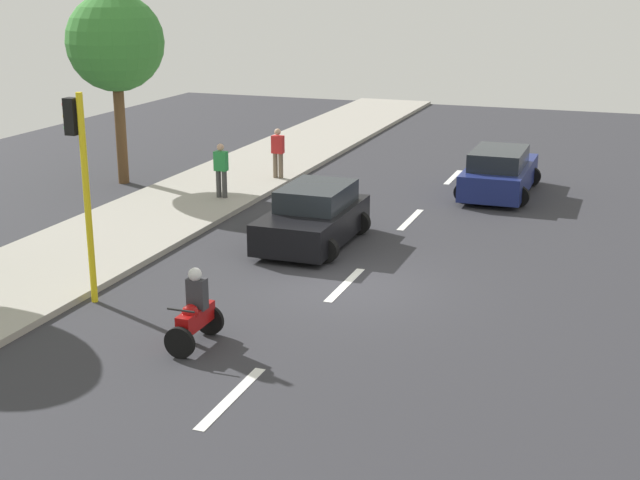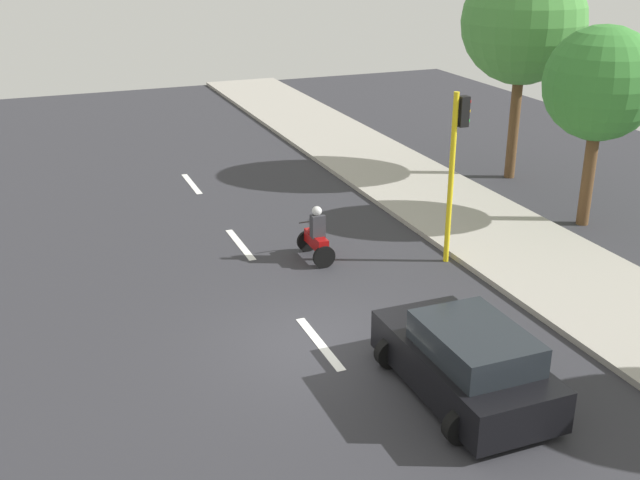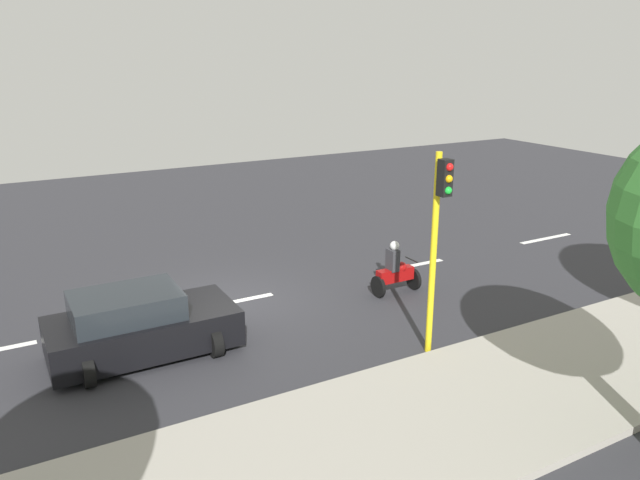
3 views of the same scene
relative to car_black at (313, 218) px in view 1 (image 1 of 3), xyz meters
name	(u,v)px [view 1 (image 1 of 3)]	position (x,y,z in m)	size (l,w,h in m)	color
ground_plane	(345,287)	(-1.81, 2.80, -0.76)	(40.00, 60.00, 0.10)	#2D2D33
sidewalk	(83,251)	(5.19, 2.80, -0.64)	(4.00, 60.00, 0.15)	#9E998E
lane_stripe_far_north	(453,177)	(-1.81, -9.20, -0.71)	(0.20, 2.40, 0.01)	white
lane_stripe_north	(411,220)	(-1.81, -3.20, -0.71)	(0.20, 2.40, 0.01)	white
lane_stripe_mid	(345,285)	(-1.81, 2.80, -0.71)	(0.20, 2.40, 0.01)	white
lane_stripe_south	(232,397)	(-1.81, 8.80, -0.71)	(0.20, 2.40, 0.01)	white
car_black	(313,218)	(0.00, 0.00, 0.00)	(2.32, 4.03, 1.52)	black
car_dark_blue	(499,173)	(-3.68, -7.20, 0.00)	(2.31, 4.51, 1.52)	navy
motorcycle	(195,314)	(-0.23, 7.03, -0.07)	(0.60, 1.30, 1.53)	black
pedestrian_near_signal	(221,169)	(4.24, -3.24, 0.35)	(0.40, 0.24, 1.69)	#3F3F3F
pedestrian_by_tree	(278,152)	(3.67, -6.43, 0.35)	(0.40, 0.24, 1.69)	#72604C
traffic_light_corner	(81,168)	(3.04, 5.67, 2.22)	(0.49, 0.24, 4.50)	yellow
street_tree_north	(115,43)	(8.56, -4.52, 3.94)	(3.20, 3.20, 6.29)	brown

